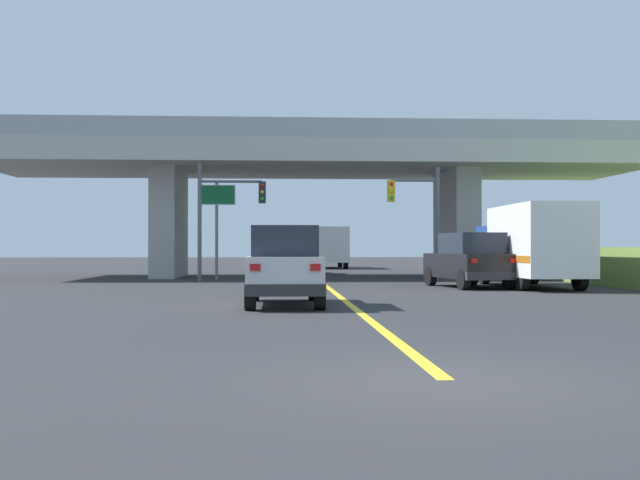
# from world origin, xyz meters

# --- Properties ---
(ground) EXTENTS (160.00, 160.00, 0.00)m
(ground) POSITION_xyz_m (0.00, 30.72, 0.00)
(ground) COLOR #2B2B2D
(overpass_bridge) EXTENTS (32.79, 9.23, 7.37)m
(overpass_bridge) POSITION_xyz_m (0.00, 30.72, 5.38)
(overpass_bridge) COLOR #B7B5AD
(overpass_bridge) RESTS_ON ground
(lane_divider_stripe) EXTENTS (0.20, 27.64, 0.01)m
(lane_divider_stripe) POSITION_xyz_m (0.00, 13.82, 0.00)
(lane_divider_stripe) COLOR yellow
(lane_divider_stripe) RESTS_ON ground
(suv_lead) EXTENTS (1.90, 4.45, 2.02)m
(suv_lead) POSITION_xyz_m (-1.70, 11.26, 1.01)
(suv_lead) COLOR silver
(suv_lead) RESTS_ON ground
(suv_crossing) EXTENTS (2.63, 4.64, 2.02)m
(suv_crossing) POSITION_xyz_m (5.22, 19.65, 1.01)
(suv_crossing) COLOR black
(suv_crossing) RESTS_ON ground
(box_truck) EXTENTS (2.33, 7.22, 3.01)m
(box_truck) POSITION_xyz_m (7.53, 19.51, 1.59)
(box_truck) COLOR navy
(box_truck) RESTS_ON ground
(sedan_oncoming) EXTENTS (1.91, 4.66, 2.02)m
(sedan_oncoming) POSITION_xyz_m (-0.80, 35.36, 1.01)
(sedan_oncoming) COLOR #2D4C33
(sedan_oncoming) RESTS_ON ground
(traffic_signal_nearside) EXTENTS (2.36, 0.36, 5.10)m
(traffic_signal_nearside) POSITION_xyz_m (4.53, 25.73, 3.22)
(traffic_signal_nearside) COLOR #56595E
(traffic_signal_nearside) RESTS_ON ground
(traffic_signal_farside) EXTENTS (3.02, 0.36, 5.20)m
(traffic_signal_farside) POSITION_xyz_m (-4.28, 25.84, 3.25)
(traffic_signal_farside) COLOR #56595E
(traffic_signal_farside) RESTS_ON ground
(highway_sign) EXTENTS (1.74, 0.17, 4.56)m
(highway_sign) POSITION_xyz_m (-4.70, 27.50, 3.38)
(highway_sign) COLOR slate
(highway_sign) RESTS_ON ground
(semi_truck_distant) EXTENTS (2.33, 7.23, 2.92)m
(semi_truck_distant) POSITION_xyz_m (1.88, 46.94, 1.56)
(semi_truck_distant) COLOR navy
(semi_truck_distant) RESTS_ON ground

